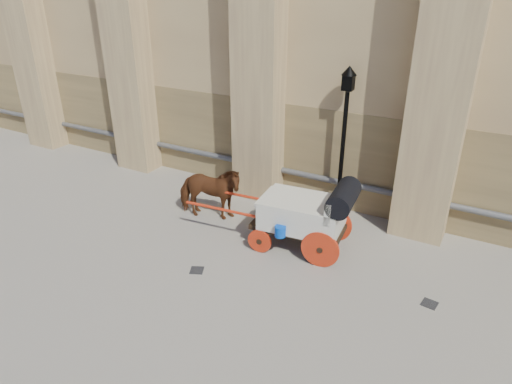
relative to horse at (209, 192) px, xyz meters
The scene contains 6 objects.
ground 2.29m from the horse, 46.00° to the right, with size 90.00×90.00×0.00m, color gray.
horse is the anchor object (origin of this frame).
carriage 3.13m from the horse, ahead, with size 4.53×1.70×1.94m.
street_lamp 4.07m from the horse, 33.07° to the left, with size 0.41×0.41×4.35m.
drain_grate_near 2.76m from the horse, 63.11° to the right, with size 0.32×0.32×0.01m, color black.
drain_grate_far 6.48m from the horse, ahead, with size 0.32×0.32×0.01m, color black.
Camera 1 is at (5.38, -8.11, 6.53)m, focal length 32.00 mm.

